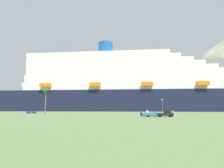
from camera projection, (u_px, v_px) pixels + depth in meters
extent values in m
plane|color=#567042|center=(118.00, 112.00, 114.20)|extent=(600.00, 600.00, 0.00)
cube|color=#191E38|center=(145.00, 101.00, 140.41)|extent=(217.32, 52.26, 15.84)
cylinder|color=#191E38|center=(19.00, 101.00, 150.73)|extent=(37.43, 37.43, 15.84)
cube|color=white|center=(145.00, 89.00, 141.61)|extent=(191.36, 47.37, 3.02)
cube|color=white|center=(140.00, 86.00, 142.41)|extent=(184.87, 46.12, 3.02)
cube|color=white|center=(134.00, 82.00, 143.21)|extent=(172.70, 44.46, 3.02)
cube|color=white|center=(129.00, 79.00, 144.01)|extent=(165.29, 43.61, 3.02)
cube|color=white|center=(124.00, 75.00, 144.81)|extent=(154.17, 42.31, 3.02)
cube|color=white|center=(118.00, 72.00, 145.61)|extent=(146.33, 41.15, 3.02)
cube|color=white|center=(113.00, 68.00, 146.40)|extent=(137.79, 40.19, 3.02)
cube|color=white|center=(108.00, 65.00, 147.20)|extent=(130.39, 38.72, 3.02)
cube|color=white|center=(103.00, 61.00, 148.00)|extent=(121.43, 37.77, 3.02)
cube|color=white|center=(98.00, 58.00, 148.80)|extent=(114.15, 36.88, 3.02)
cylinder|color=#1959B2|center=(106.00, 50.00, 149.10)|extent=(13.48, 13.48, 11.41)
cube|color=orange|center=(45.00, 85.00, 131.30)|extent=(8.24, 3.85, 2.80)
cube|color=orange|center=(95.00, 85.00, 127.68)|extent=(8.24, 3.85, 2.80)
cube|color=orange|center=(147.00, 84.00, 124.07)|extent=(8.24, 3.85, 2.80)
cube|color=orange|center=(203.00, 83.00, 120.46)|extent=(8.24, 3.85, 2.80)
cube|color=black|center=(165.00, 114.00, 60.83)|extent=(5.69, 2.26, 0.90)
cube|color=black|center=(168.00, 112.00, 60.98)|extent=(2.10, 1.93, 0.90)
cube|color=#26333F|center=(169.00, 112.00, 60.99)|extent=(0.18, 1.68, 0.63)
cylinder|color=black|center=(169.00, 116.00, 61.83)|extent=(0.81, 0.32, 0.80)
cylinder|color=black|center=(171.00, 116.00, 59.85)|extent=(0.81, 0.32, 0.80)
cylinder|color=black|center=(159.00, 116.00, 61.71)|extent=(0.81, 0.32, 0.80)
cylinder|color=black|center=(161.00, 116.00, 59.72)|extent=(0.81, 0.32, 0.80)
cube|color=#595960|center=(149.00, 116.00, 60.60)|extent=(5.63, 2.14, 0.16)
cube|color=#595960|center=(158.00, 116.00, 60.71)|extent=(1.82, 0.21, 0.10)
cylinder|color=black|center=(147.00, 116.00, 61.60)|extent=(0.65, 0.25, 0.64)
cylinder|color=black|center=(149.00, 116.00, 59.54)|extent=(0.65, 0.25, 0.64)
cube|color=teal|center=(149.00, 114.00, 60.67)|extent=(5.14, 2.32, 0.90)
cone|color=teal|center=(157.00, 114.00, 60.76)|extent=(1.29, 1.93, 1.87)
cube|color=silver|center=(147.00, 112.00, 60.75)|extent=(0.85, 1.04, 0.70)
cube|color=black|center=(141.00, 114.00, 60.58)|extent=(0.38, 0.52, 1.10)
cylinder|color=brown|center=(45.00, 103.00, 89.40)|extent=(0.48, 0.48, 10.96)
cone|color=#287233|center=(47.00, 92.00, 90.03)|extent=(1.28, 3.28, 2.50)
cone|color=#287233|center=(47.00, 92.00, 90.43)|extent=(2.82, 2.36, 2.80)
cone|color=#287233|center=(46.00, 92.00, 90.51)|extent=(3.28, 0.83, 2.41)
cone|color=#287233|center=(46.00, 92.00, 90.39)|extent=(2.82, 2.87, 2.26)
cone|color=#287233|center=(45.00, 92.00, 90.14)|extent=(0.92, 3.43, 2.03)
cone|color=#287233|center=(45.00, 92.00, 89.79)|extent=(2.89, 2.32, 2.74)
cone|color=#287233|center=(46.00, 92.00, 89.71)|extent=(3.29, 0.76, 2.35)
cone|color=#287233|center=(46.00, 92.00, 89.78)|extent=(3.00, 2.32, 2.61)
sphere|color=#287233|center=(46.00, 92.00, 90.10)|extent=(1.10, 1.10, 1.10)
cylinder|color=slate|center=(162.00, 107.00, 88.76)|extent=(0.20, 0.20, 6.91)
sphere|color=#F9F2CC|center=(162.00, 99.00, 89.23)|extent=(0.56, 0.56, 0.56)
cube|color=#264C99|center=(31.00, 112.00, 90.75)|extent=(4.75, 2.02, 0.70)
cube|color=#1E232D|center=(31.00, 111.00, 90.82)|extent=(2.68, 1.76, 0.55)
cylinder|color=black|center=(35.00, 113.00, 91.65)|extent=(0.67, 0.25, 0.66)
cylinder|color=black|center=(34.00, 113.00, 89.82)|extent=(0.67, 0.25, 0.66)
cylinder|color=black|center=(29.00, 113.00, 91.58)|extent=(0.67, 0.25, 0.66)
cylinder|color=black|center=(27.00, 113.00, 89.75)|extent=(0.67, 0.25, 0.66)
cube|color=yellow|center=(169.00, 112.00, 100.41)|extent=(4.50, 2.54, 0.70)
cube|color=#1E232D|center=(169.00, 111.00, 100.46)|extent=(2.62, 2.07, 0.55)
cylinder|color=black|center=(171.00, 112.00, 101.49)|extent=(0.69, 0.32, 0.66)
cylinder|color=black|center=(173.00, 112.00, 99.61)|extent=(0.69, 0.32, 0.66)
cylinder|color=black|center=(166.00, 112.00, 101.12)|extent=(0.69, 0.32, 0.66)
cylinder|color=black|center=(168.00, 112.00, 99.23)|extent=(0.69, 0.32, 0.66)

